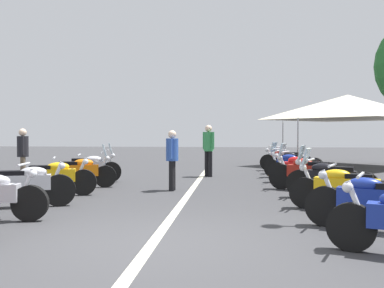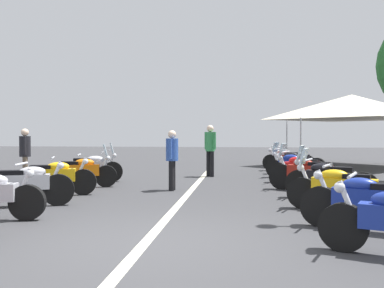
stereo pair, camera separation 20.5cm
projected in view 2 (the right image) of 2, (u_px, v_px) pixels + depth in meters
ground_plane at (144, 244)px, 5.73m from camera, size 80.00×80.00×0.00m
lane_centre_stripe at (184, 198)px, 9.76m from camera, size 17.50×0.16×0.01m
motorcycle_left_row_2 at (24, 184)px, 8.58m from camera, size 0.92×1.92×1.00m
motorcycle_left_row_3 at (51, 177)px, 10.13m from camera, size 0.83×2.11×0.99m
motorcycle_left_row_4 at (79, 171)px, 11.62m from camera, size 0.83×2.08×1.19m
motorcycle_left_row_5 at (90, 167)px, 12.93m from camera, size 0.79×1.98×1.20m
motorcycle_right_row_1 at (371, 202)px, 6.41m from camera, size 1.03×2.06×1.00m
motorcycle_right_row_2 at (342, 188)px, 8.03m from camera, size 1.01×2.07×1.20m
motorcycle_right_row_3 at (329, 179)px, 9.49m from camera, size 0.93×1.96×1.21m
motorcycle_right_row_4 at (309, 173)px, 10.88m from camera, size 1.05×2.03×1.23m
motorcycle_right_row_5 at (302, 169)px, 12.31m from camera, size 1.25×1.90×0.99m
motorcycle_right_row_6 at (295, 165)px, 13.84m from camera, size 1.12×1.91×1.19m
motorcycle_right_row_7 at (295, 162)px, 15.06m from camera, size 1.14×1.98×1.00m
motorcycle_right_row_8 at (288, 160)px, 16.54m from camera, size 0.92×2.00×1.01m
traffic_cone_2 at (31, 178)px, 11.34m from camera, size 0.36×0.36×0.61m
bystander_1 at (172, 156)px, 11.03m from camera, size 0.53×0.32×1.56m
bystander_2 at (210, 146)px, 14.54m from camera, size 0.39×0.41×1.77m
bystander_3 at (25, 152)px, 12.46m from camera, size 0.49×0.32×1.62m
event_tent at (352, 107)px, 18.81m from camera, size 5.65×5.65×3.20m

